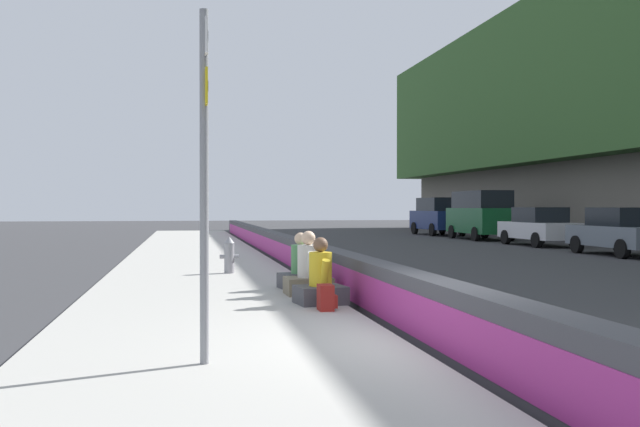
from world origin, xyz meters
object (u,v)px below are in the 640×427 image
Objects in this scene: seated_person_foreground at (321,283)px; parked_car_midline at (539,226)px; seated_person_middle at (308,274)px; parked_car_far at (481,214)px; seated_person_rear at (301,271)px; fire_hydrant at (229,254)px; route_sign_post at (205,160)px; backpack at (326,298)px; parked_car_fourth at (621,231)px; parked_car_farther at (438,216)px.

seated_person_foreground is 0.24× the size of parked_car_midline.
seated_person_middle is 0.26× the size of parked_car_midline.
seated_person_rear is at bearing 148.46° from parked_car_far.
fire_hydrant is 5.80m from seated_person_foreground.
route_sign_post reaches higher than seated_person_foreground.
parked_car_fourth reaches higher than backpack.
parked_car_far is at bearing -30.46° from seated_person_middle.
seated_person_middle is 0.25× the size of parked_car_fourth.
route_sign_post is 26.43m from parked_car_midline.
parked_car_fourth reaches higher than seated_person_middle.
parked_car_fourth is at bearing -55.38° from seated_person_rear.
parked_car_farther is (33.70, -14.96, -1.03)m from route_sign_post.
parked_car_farther reaches higher than backpack.
parked_car_midline is at bearing -179.27° from parked_car_far.
seated_person_foreground is 1.27m from seated_person_middle.
parked_car_fourth is at bearing 178.35° from parked_car_midline.
route_sign_post is 3.29× the size of seated_person_rear.
parked_car_farther is at bearing -23.68° from seated_person_foreground.
parked_car_midline is at bearing -36.04° from backpack.
route_sign_post is 6.90m from seated_person_rear.
parked_car_midline is at bearing -40.83° from seated_person_rear.
parked_car_midline is at bearing -1.65° from parked_car_fourth.
route_sign_post reaches higher than backpack.
route_sign_post is 0.79× the size of parked_car_fourth.
parked_car_midline is at bearing -35.12° from route_sign_post.
backpack is at bearing 143.96° from parked_car_midline.
seated_person_rear is (0.95, -0.01, -0.02)m from seated_person_middle.
backpack is 27.65m from parked_car_far.
parked_car_fourth is at bearing -68.74° from fire_hydrant.
parked_car_far is (22.27, -13.10, 0.85)m from seated_person_middle.
backpack is (-6.43, -1.09, -0.25)m from fire_hydrant.
parked_car_fourth and parked_car_midline have the same top height.
parked_car_far is (17.86, -14.26, 0.77)m from fire_hydrant.
parked_car_farther is (28.30, -12.95, 0.68)m from seated_person_middle.
parked_car_midline is 0.93× the size of parked_car_farther.
seated_person_foreground reaches higher than seated_person_rear.
parked_car_fourth is 0.94× the size of parked_car_farther.
fire_hydrant is at bearing 141.40° from parked_car_far.
parked_car_midline reaches higher than seated_person_rear.
seated_person_foreground is at bearing -25.75° from route_sign_post.
parked_car_farther is (29.57, -12.97, 0.70)m from seated_person_foreground.
fire_hydrant is 0.80× the size of seated_person_rear.
fire_hydrant is at bearing 9.62° from backpack.
parked_car_fourth is (11.94, -13.06, 0.53)m from backpack.
parked_car_far is (21.31, -13.08, 0.87)m from seated_person_rear.
route_sign_post is 3.28× the size of seated_person_foreground.
route_sign_post is at bearing 151.37° from parked_car_far.
route_sign_post is at bearing 159.58° from seated_person_middle.
fire_hydrant is 3.65m from seated_person_rear.
fire_hydrant is (9.82, -0.85, -1.62)m from route_sign_post.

